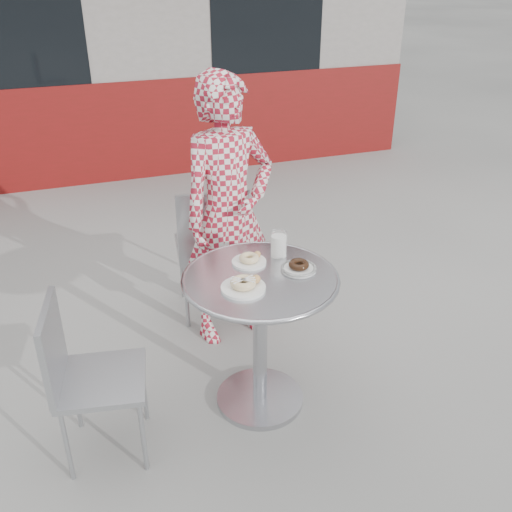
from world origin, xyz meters
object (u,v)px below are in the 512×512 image
object	(u,v)px
plate_checker	(299,267)
chair_far	(212,273)
milk_cup	(279,245)
plate_far	(250,260)
bistro_table	(260,310)
chair_left	(104,407)
plate_near	(244,285)
seated_person	(229,214)

from	to	relation	value
plate_checker	chair_far	bearing A→B (deg)	101.46
chair_far	milk_cup	xyz separation A→B (m)	(0.15, -0.77, 0.54)
chair_far	milk_cup	size ratio (longest dim) A/B	6.79
plate_far	milk_cup	world-z (taller)	milk_cup
plate_far	plate_checker	bearing A→B (deg)	-35.91
bistro_table	chair_left	xyz separation A→B (m)	(-0.79, -0.06, -0.33)
chair_left	milk_cup	distance (m)	1.13
bistro_table	plate_near	bearing A→B (deg)	-143.64
plate_near	milk_cup	size ratio (longest dim) A/B	1.54
bistro_table	milk_cup	world-z (taller)	milk_cup
seated_person	plate_far	bearing A→B (deg)	-110.30
chair_far	plate_far	world-z (taller)	chair_far
bistro_table	plate_far	distance (m)	0.25
chair_left	plate_near	distance (m)	0.87
chair_far	seated_person	xyz separation A→B (m)	(0.04, -0.26, 0.52)
plate_far	milk_cup	xyz separation A→B (m)	(0.16, 0.02, 0.05)
bistro_table	chair_far	bearing A→B (deg)	89.58
chair_far	plate_checker	xyz separation A→B (m)	(0.19, -0.93, 0.50)
plate_near	plate_checker	world-z (taller)	plate_near
bistro_table	chair_left	distance (m)	0.86
chair_far	seated_person	world-z (taller)	seated_person
seated_person	plate_checker	xyz separation A→B (m)	(0.14, -0.68, -0.02)
plate_far	seated_person	bearing A→B (deg)	84.09
plate_near	plate_checker	xyz separation A→B (m)	(0.30, 0.08, -0.01)
bistro_table	milk_cup	distance (m)	0.34
plate_checker	plate_far	bearing A→B (deg)	144.09
bistro_table	seated_person	size ratio (longest dim) A/B	0.48
chair_far	plate_far	bearing A→B (deg)	97.31
chair_left	milk_cup	size ratio (longest dim) A/B	6.08
bistro_table	seated_person	xyz separation A→B (m)	(0.05, 0.68, 0.22)
milk_cup	seated_person	bearing A→B (deg)	101.65
plate_checker	chair_left	bearing A→B (deg)	-176.13
seated_person	milk_cup	distance (m)	0.52
chair_far	chair_left	xyz separation A→B (m)	(-0.80, -1.00, -0.03)
seated_person	plate_checker	world-z (taller)	seated_person
plate_near	chair_left	bearing A→B (deg)	178.78
seated_person	plate_far	distance (m)	0.53
plate_checker	seated_person	bearing A→B (deg)	102.10
bistro_table	plate_checker	size ratio (longest dim) A/B	4.43
seated_person	plate_checker	distance (m)	0.69
chair_far	plate_far	distance (m)	0.93
plate_near	plate_checker	size ratio (longest dim) A/B	1.19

